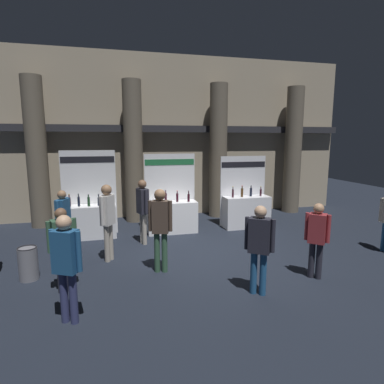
# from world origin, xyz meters

# --- Properties ---
(ground_plane) EXTENTS (26.74, 26.74, 0.00)m
(ground_plane) POSITION_xyz_m (0.00, 0.00, 0.00)
(ground_plane) COLOR black
(hall_colonnade) EXTENTS (13.37, 1.16, 5.85)m
(hall_colonnade) POSITION_xyz_m (0.00, 4.33, 2.79)
(hall_colonnade) COLOR tan
(hall_colonnade) RESTS_ON ground_plane
(exhibitor_booth_0) EXTENTS (1.56, 0.66, 2.53)m
(exhibitor_booth_0) POSITION_xyz_m (-2.94, 2.19, 0.61)
(exhibitor_booth_0) COLOR white
(exhibitor_booth_0) RESTS_ON ground_plane
(exhibitor_booth_1) EXTENTS (1.58, 0.66, 2.41)m
(exhibitor_booth_1) POSITION_xyz_m (-0.52, 2.15, 0.59)
(exhibitor_booth_1) COLOR white
(exhibitor_booth_1) RESTS_ON ground_plane
(exhibitor_booth_2) EXTENTS (1.56, 0.66, 2.31)m
(exhibitor_booth_2) POSITION_xyz_m (1.94, 2.14, 0.60)
(exhibitor_booth_2) COLOR white
(exhibitor_booth_2) RESTS_ON ground_plane
(trash_bin) EXTENTS (0.38, 0.38, 0.69)m
(trash_bin) POSITION_xyz_m (-3.97, -0.51, 0.35)
(trash_bin) COLOR slate
(trash_bin) RESTS_ON ground_plane
(visitor_0) EXTENTS (0.41, 0.41, 1.58)m
(visitor_0) POSITION_xyz_m (1.76, -1.85, 0.93)
(visitor_0) COLOR #23232D
(visitor_0) RESTS_ON ground_plane
(visitor_2) EXTENTS (0.33, 0.49, 1.78)m
(visitor_2) POSITION_xyz_m (-1.48, 1.21, 1.06)
(visitor_2) COLOR #ADA393
(visitor_2) RESTS_ON ground_plane
(visitor_4) EXTENTS (0.46, 0.42, 1.68)m
(visitor_4) POSITION_xyz_m (0.31, -2.20, 1.00)
(visitor_4) COLOR navy
(visitor_4) RESTS_ON ground_plane
(visitor_5) EXTENTS (0.48, 0.38, 1.73)m
(visitor_5) POSITION_xyz_m (-2.96, -2.35, 1.04)
(visitor_5) COLOR navy
(visitor_5) RESTS_ON ground_plane
(visitor_6) EXTENTS (0.50, 0.29, 1.82)m
(visitor_6) POSITION_xyz_m (-1.29, -0.77, 1.08)
(visitor_6) COLOR #33563D
(visitor_6) RESTS_ON ground_plane
(visitor_7) EXTENTS (0.33, 0.55, 1.61)m
(visitor_7) POSITION_xyz_m (-3.47, 0.96, 0.95)
(visitor_7) COLOR navy
(visitor_7) RESTS_ON ground_plane
(visitor_8) EXTENTS (0.35, 0.42, 1.82)m
(visitor_8) POSITION_xyz_m (-2.39, 0.16, 1.08)
(visitor_8) COLOR #ADA393
(visitor_8) RESTS_ON ground_plane
(visitor_9) EXTENTS (0.51, 0.37, 1.61)m
(visitor_9) POSITION_xyz_m (-3.17, -1.23, 0.96)
(visitor_9) COLOR #23232D
(visitor_9) RESTS_ON ground_plane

